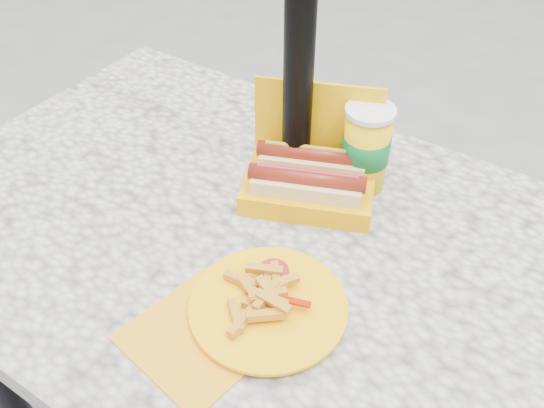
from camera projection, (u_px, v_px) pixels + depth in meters
The scene contains 4 objects.
picnic_table at pixel (247, 270), 1.03m from camera, with size 1.20×0.80×0.75m.
hotdog_box at pixel (310, 177), 1.00m from camera, with size 0.27×0.23×0.18m.
fries_plate at pixel (262, 306), 0.82m from camera, with size 0.27×0.31×0.05m.
soda_cup at pixel (366, 148), 0.99m from camera, with size 0.09×0.09×0.16m.
Camera 1 is at (0.42, -0.56, 1.42)m, focal length 38.00 mm.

